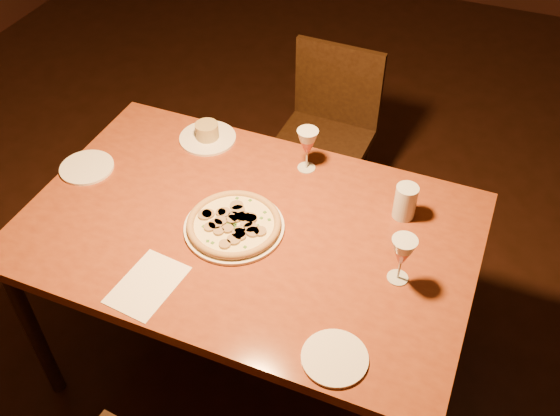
% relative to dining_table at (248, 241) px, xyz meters
% --- Properties ---
extents(floor, '(7.00, 7.00, 0.00)m').
position_rel_dining_table_xyz_m(floor, '(0.08, 0.24, -0.74)').
color(floor, black).
rests_on(floor, ground).
extents(dining_table, '(1.52, 0.98, 0.81)m').
position_rel_dining_table_xyz_m(dining_table, '(0.00, 0.00, 0.00)').
color(dining_table, brown).
rests_on(dining_table, floor).
extents(chair_far, '(0.44, 0.44, 0.89)m').
position_rel_dining_table_xyz_m(chair_far, '(-0.04, 1.01, -0.24)').
color(chair_far, black).
rests_on(chair_far, floor).
extents(pizza_plate, '(0.34, 0.34, 0.04)m').
position_rel_dining_table_xyz_m(pizza_plate, '(-0.04, -0.02, 0.09)').
color(pizza_plate, white).
rests_on(pizza_plate, dining_table).
extents(ramekin_saucer, '(0.22, 0.22, 0.07)m').
position_rel_dining_table_xyz_m(ramekin_saucer, '(-0.34, 0.38, 0.09)').
color(ramekin_saucer, white).
rests_on(ramekin_saucer, dining_table).
extents(wine_glass_far, '(0.08, 0.08, 0.17)m').
position_rel_dining_table_xyz_m(wine_glass_far, '(0.08, 0.36, 0.16)').
color(wine_glass_far, '#C65452').
rests_on(wine_glass_far, dining_table).
extents(wine_glass_right, '(0.08, 0.08, 0.17)m').
position_rel_dining_table_xyz_m(wine_glass_right, '(0.52, -0.03, 0.16)').
color(wine_glass_right, '#C65452').
rests_on(wine_glass_right, dining_table).
extents(water_tumbler, '(0.08, 0.08, 0.13)m').
position_rel_dining_table_xyz_m(water_tumbler, '(0.47, 0.25, 0.13)').
color(water_tumbler, silver).
rests_on(water_tumbler, dining_table).
extents(side_plate_left, '(0.20, 0.20, 0.01)m').
position_rel_dining_table_xyz_m(side_plate_left, '(-0.67, 0.05, 0.08)').
color(side_plate_left, white).
rests_on(side_plate_left, dining_table).
extents(side_plate_near, '(0.19, 0.19, 0.01)m').
position_rel_dining_table_xyz_m(side_plate_near, '(0.43, -0.38, 0.08)').
color(side_plate_near, white).
rests_on(side_plate_near, dining_table).
extents(menu_card, '(0.19, 0.26, 0.00)m').
position_rel_dining_table_xyz_m(menu_card, '(-0.18, -0.34, 0.07)').
color(menu_card, white).
rests_on(menu_card, dining_table).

